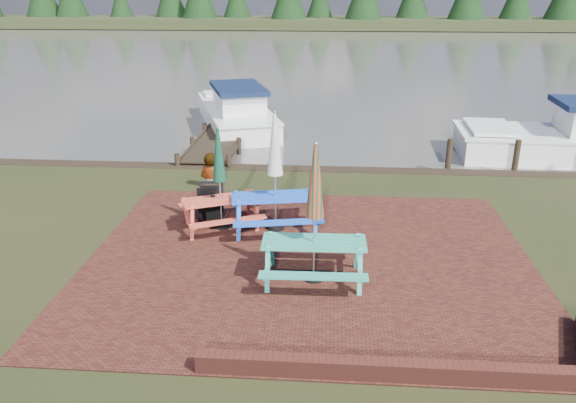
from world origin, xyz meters
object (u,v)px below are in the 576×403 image
(jetty, at_px, (227,129))
(boat_jetty, at_px, (237,114))
(picnic_table_teal, at_px, (314,235))
(chalkboard, at_px, (211,201))
(person, at_px, (210,153))
(picnic_table_blue, at_px, (275,190))
(picnic_table_red, at_px, (220,194))

(jetty, bearing_deg, boat_jetty, 85.31)
(picnic_table_teal, distance_m, chalkboard, 3.78)
(picnic_table_teal, xyz_separation_m, person, (-2.96, 4.97, 0.04))
(picnic_table_teal, height_order, picnic_table_blue, picnic_table_blue)
(picnic_table_teal, bearing_deg, picnic_table_blue, 111.36)
(picnic_table_teal, height_order, jetty, picnic_table_teal)
(person, bearing_deg, jetty, -60.76)
(picnic_table_red, xyz_separation_m, chalkboard, (-0.34, 0.49, -0.38))
(picnic_table_red, xyz_separation_m, person, (-0.78, 2.69, 0.15))
(picnic_table_red, bearing_deg, picnic_table_teal, -70.23)
(picnic_table_blue, relative_size, person, 1.39)
(chalkboard, bearing_deg, picnic_table_teal, -56.68)
(picnic_table_red, relative_size, jetty, 0.26)
(chalkboard, bearing_deg, picnic_table_blue, -26.18)
(picnic_table_red, relative_size, boat_jetty, 0.33)
(picnic_table_teal, relative_size, boat_jetty, 0.37)
(boat_jetty, bearing_deg, picnic_table_blue, -94.67)
(picnic_table_blue, xyz_separation_m, boat_jetty, (-2.55, 10.30, -0.56))
(picnic_table_teal, relative_size, picnic_table_blue, 0.98)
(chalkboard, bearing_deg, jetty, 88.37)
(picnic_table_blue, bearing_deg, boat_jetty, 93.04)
(picnic_table_teal, height_order, picnic_table_red, picnic_table_teal)
(chalkboard, height_order, jetty, chalkboard)
(jetty, distance_m, person, 6.21)
(chalkboard, bearing_deg, picnic_table_red, -64.19)
(picnic_table_blue, height_order, chalkboard, picnic_table_blue)
(picnic_table_teal, xyz_separation_m, boat_jetty, (-3.49, 12.58, -0.55))
(picnic_table_teal, distance_m, jetty, 11.69)
(picnic_table_teal, distance_m, person, 5.78)
(chalkboard, height_order, boat_jetty, boat_jetty)
(picnic_table_teal, xyz_separation_m, jetty, (-3.61, 11.08, -0.82))
(picnic_table_red, xyz_separation_m, boat_jetty, (-1.31, 10.30, -0.44))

